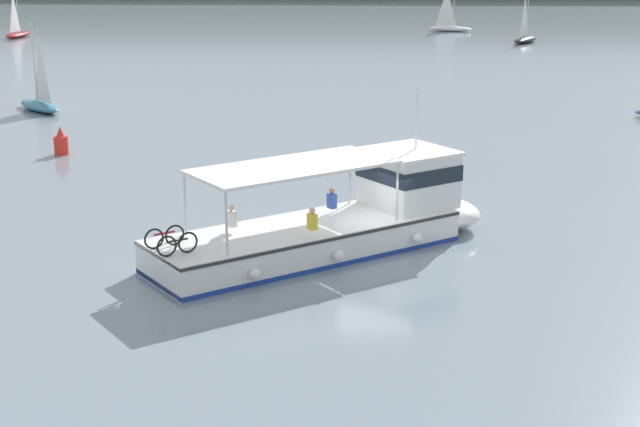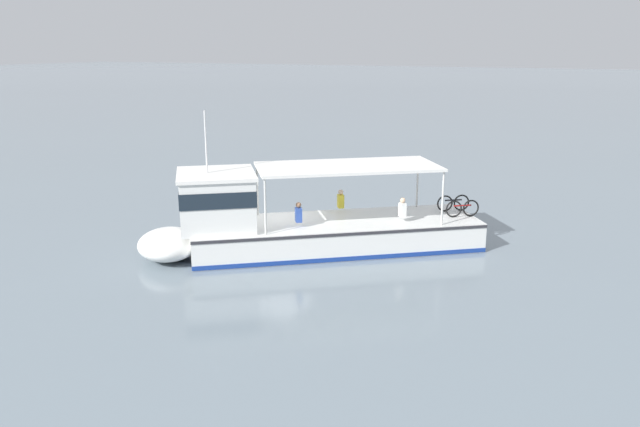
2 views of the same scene
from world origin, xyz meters
name	(u,v)px [view 2 (image 2 of 2)]	position (x,y,z in m)	size (l,w,h in m)	color
ground_plane	(274,244)	(0.00, 0.00, 0.00)	(400.00, 400.00, 0.00)	gray
ferry_main	(293,225)	(-1.05, 0.38, 1.02)	(12.04, 10.08, 5.32)	white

